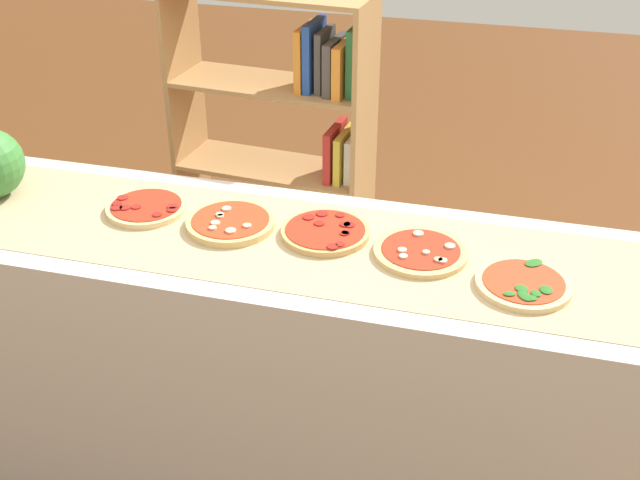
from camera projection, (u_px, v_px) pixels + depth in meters
The scene contains 9 objects.
ground_plane at pixel (320, 473), 2.80m from camera, with size 12.00×12.00×0.00m, color brown.
counter at pixel (320, 370), 2.56m from camera, with size 2.53×0.66×0.94m, color beige.
parchment_paper at pixel (320, 246), 2.32m from camera, with size 2.39×0.52×0.00m, color tan.
pizza_pepperoni_0 at pixel (146, 208), 2.50m from camera, with size 0.25×0.25×0.03m.
pizza_mushroom_1 at pixel (231, 223), 2.41m from camera, with size 0.27×0.27×0.03m.
pizza_pepperoni_2 at pixel (325, 232), 2.37m from camera, with size 0.27×0.27×0.03m.
pizza_mushroom_3 at pixel (421, 252), 2.27m from camera, with size 0.27×0.27×0.03m.
pizza_spinach_4 at pixel (524, 284), 2.13m from camera, with size 0.26×0.26×0.02m.
bookshelf at pixel (299, 179), 3.27m from camera, with size 0.82×0.36×1.44m.
Camera 1 is at (0.52, -1.92, 2.13)m, focal length 44.54 mm.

